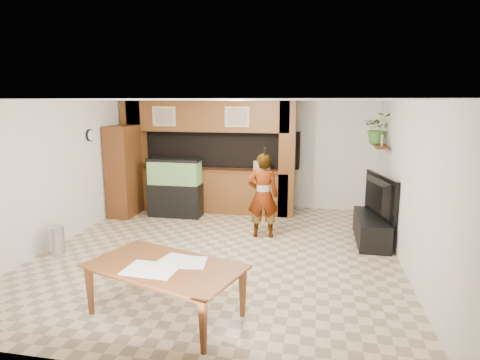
% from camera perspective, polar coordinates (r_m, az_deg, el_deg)
% --- Properties ---
extents(floor, '(6.50, 6.50, 0.00)m').
position_cam_1_polar(floor, '(7.15, -2.83, -10.05)').
color(floor, '#D1B691').
rests_on(floor, ground).
extents(ceiling, '(6.50, 6.50, 0.00)m').
position_cam_1_polar(ceiling, '(6.67, -3.05, 11.28)').
color(ceiling, white).
rests_on(ceiling, wall_back).
extents(wall_back, '(6.00, 0.00, 6.00)m').
position_cam_1_polar(wall_back, '(9.93, 1.59, 3.70)').
color(wall_back, silver).
rests_on(wall_back, floor).
extents(wall_left, '(0.00, 6.50, 6.50)m').
position_cam_1_polar(wall_left, '(8.05, -24.14, 0.99)').
color(wall_left, silver).
rests_on(wall_left, floor).
extents(wall_right, '(0.00, 6.50, 6.50)m').
position_cam_1_polar(wall_right, '(6.74, 22.67, -0.70)').
color(wall_right, silver).
rests_on(wall_right, floor).
extents(partition, '(4.20, 0.99, 2.60)m').
position_cam_1_polar(partition, '(9.54, -4.66, 3.44)').
color(partition, brown).
rests_on(partition, floor).
extents(wall_clock, '(0.05, 0.25, 0.25)m').
position_cam_1_polar(wall_clock, '(8.79, -20.54, 5.97)').
color(wall_clock, black).
rests_on(wall_clock, wall_left).
extents(wall_shelf, '(0.25, 0.90, 0.04)m').
position_cam_1_polar(wall_shelf, '(8.55, 19.34, 4.58)').
color(wall_shelf, brown).
rests_on(wall_shelf, wall_right).
extents(pantry_cabinet, '(0.51, 0.84, 2.05)m').
position_cam_1_polar(pantry_cabinet, '(9.48, -16.21, 1.23)').
color(pantry_cabinet, brown).
rests_on(pantry_cabinet, floor).
extents(trash_can, '(0.27, 0.27, 0.50)m').
position_cam_1_polar(trash_can, '(7.61, -24.70, -7.78)').
color(trash_can, '#B2B2B7').
rests_on(trash_can, floor).
extents(aquarium, '(1.20, 0.45, 1.33)m').
position_cam_1_polar(aquarium, '(9.19, -9.21, -1.17)').
color(aquarium, black).
rests_on(aquarium, floor).
extents(tv_stand, '(0.54, 1.46, 0.49)m').
position_cam_1_polar(tv_stand, '(7.92, 18.15, -6.60)').
color(tv_stand, black).
rests_on(tv_stand, floor).
extents(television, '(0.50, 1.34, 0.77)m').
position_cam_1_polar(television, '(7.76, 18.42, -2.16)').
color(television, black).
rests_on(television, tv_stand).
extents(photo_frame, '(0.07, 0.16, 0.22)m').
position_cam_1_polar(photo_frame, '(8.37, 19.56, 5.32)').
color(photo_frame, tan).
rests_on(photo_frame, wall_shelf).
extents(potted_plant, '(0.59, 0.51, 0.64)m').
position_cam_1_polar(potted_plant, '(8.74, 19.08, 6.98)').
color(potted_plant, '#3A712D').
rests_on(potted_plant, wall_shelf).
extents(person, '(0.65, 0.48, 1.64)m').
position_cam_1_polar(person, '(7.65, 3.28, -2.21)').
color(person, '#A37E59').
rests_on(person, floor).
extents(microphone, '(0.04, 0.10, 0.16)m').
position_cam_1_polar(microphone, '(7.34, 3.57, 4.07)').
color(microphone, black).
rests_on(microphone, person).
extents(dining_table, '(2.08, 1.55, 0.65)m').
position_cam_1_polar(dining_table, '(5.10, -10.78, -15.32)').
color(dining_table, brown).
rests_on(dining_table, floor).
extents(newspaper_a, '(0.63, 0.48, 0.01)m').
position_cam_1_polar(newspaper_a, '(4.89, -12.56, -12.32)').
color(newspaper_a, silver).
rests_on(newspaper_a, dining_table).
extents(newspaper_b, '(0.58, 0.45, 0.01)m').
position_cam_1_polar(newspaper_b, '(5.03, -7.97, -11.50)').
color(newspaper_b, silver).
rests_on(newspaper_b, dining_table).
extents(newspaper_c, '(0.56, 0.46, 0.01)m').
position_cam_1_polar(newspaper_c, '(5.08, -8.47, -11.25)').
color(newspaper_c, silver).
rests_on(newspaper_c, dining_table).
extents(counter_box, '(0.38, 0.31, 0.22)m').
position_cam_1_polar(counter_box, '(9.12, 3.15, 2.06)').
color(counter_box, tan).
rests_on(counter_box, partition).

